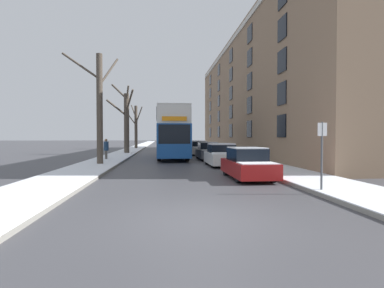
{
  "coord_description": "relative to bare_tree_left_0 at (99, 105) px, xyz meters",
  "views": [
    {
      "loc": [
        -1.06,
        -6.88,
        1.92
      ],
      "look_at": [
        1.12,
        14.74,
        1.41
      ],
      "focal_mm": 28.0,
      "sensor_mm": 36.0,
      "label": 1
    }
  ],
  "objects": [
    {
      "name": "sidewalk_right",
      "position": [
        10.54,
        39.5,
        -3.96
      ],
      "size": [
        2.81,
        130.0,
        0.16
      ],
      "color": "gray",
      "rests_on": "ground"
    },
    {
      "name": "bare_tree_left_1",
      "position": [
        0.17,
        13.36,
        -0.25
      ],
      "size": [
        2.97,
        3.1,
        7.94
      ],
      "color": "#4C4238",
      "rests_on": "ground"
    },
    {
      "name": "parked_car_2",
      "position": [
        8.06,
        4.96,
        -3.36
      ],
      "size": [
        1.72,
        4.14,
        1.48
      ],
      "color": "#474C56",
      "rests_on": "ground"
    },
    {
      "name": "terrace_facade_right",
      "position": [
        16.44,
        12.97,
        2.56
      ],
      "size": [
        9.1,
        41.12,
        13.19
      ],
      "color": "#8C7056",
      "rests_on": "ground"
    },
    {
      "name": "parked_car_1",
      "position": [
        8.06,
        -0.91,
        -3.35
      ],
      "size": [
        1.83,
        3.92,
        1.5
      ],
      "color": "silver",
      "rests_on": "ground"
    },
    {
      "name": "bare_tree_left_0",
      "position": [
        0.0,
        0.0,
        0.0
      ],
      "size": [
        3.43,
        2.29,
        7.62
      ],
      "color": "#4C4238",
      "rests_on": "ground"
    },
    {
      "name": "pedestrian_left_sidewalk",
      "position": [
        -0.34,
        4.19,
        -3.07
      ],
      "size": [
        0.39,
        0.39,
        1.77
      ],
      "rotation": [
        0.0,
        0.0,
        4.95
      ],
      "color": "#4C4742",
      "rests_on": "ground"
    },
    {
      "name": "double_decker_bus",
      "position": [
        5.03,
        6.54,
        -1.56
      ],
      "size": [
        2.6,
        10.64,
        4.38
      ],
      "color": "#194C99",
      "rests_on": "ground"
    },
    {
      "name": "bare_tree_left_2",
      "position": [
        0.04,
        27.48,
        -0.21
      ],
      "size": [
        2.7,
        3.13,
        7.14
      ],
      "color": "#4C4238",
      "rests_on": "ground"
    },
    {
      "name": "parked_car_0",
      "position": [
        8.06,
        -6.93,
        -3.38
      ],
      "size": [
        1.72,
        4.03,
        1.44
      ],
      "color": "maroon",
      "rests_on": "ground"
    },
    {
      "name": "street_sign_post",
      "position": [
        9.44,
        -10.9,
        -2.65
      ],
      "size": [
        0.32,
        0.07,
        2.42
      ],
      "color": "#4C4F54",
      "rests_on": "ground"
    },
    {
      "name": "parked_car_4",
      "position": [
        8.06,
        16.69,
        -3.36
      ],
      "size": [
        1.85,
        4.08,
        1.48
      ],
      "color": "navy",
      "rests_on": "ground"
    },
    {
      "name": "ground_plane",
      "position": [
        5.19,
        -13.5,
        -4.04
      ],
      "size": [
        320.0,
        320.0,
        0.0
      ],
      "primitive_type": "plane",
      "color": "#424247"
    },
    {
      "name": "parked_car_3",
      "position": [
        8.06,
        11.29,
        -3.35
      ],
      "size": [
        1.86,
        4.27,
        1.5
      ],
      "color": "silver",
      "rests_on": "ground"
    },
    {
      "name": "sidewalk_left",
      "position": [
        -0.17,
        39.5,
        -3.96
      ],
      "size": [
        2.81,
        130.0,
        0.16
      ],
      "color": "gray",
      "rests_on": "ground"
    }
  ]
}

